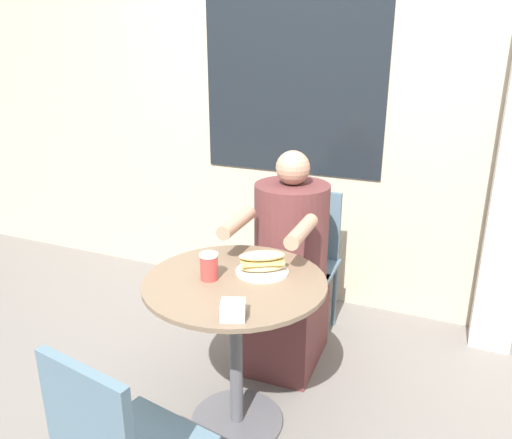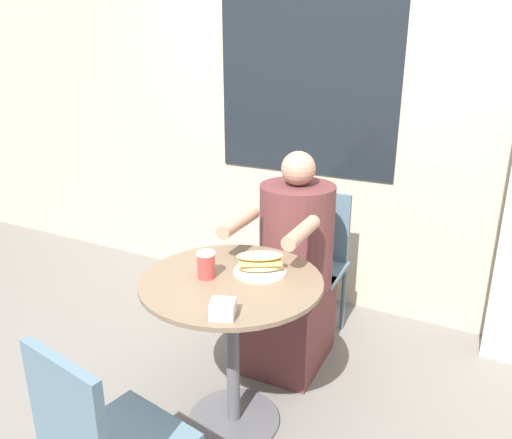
% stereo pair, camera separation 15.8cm
% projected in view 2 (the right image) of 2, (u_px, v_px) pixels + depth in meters
% --- Properties ---
extents(ground_plane, '(8.00, 8.00, 0.00)m').
position_uv_depth(ground_plane, '(234.00, 421.00, 2.37)').
color(ground_plane, slate).
extents(storefront_wall, '(8.00, 0.09, 2.80)m').
position_uv_depth(storefront_wall, '(344.00, 94.00, 3.08)').
color(storefront_wall, '#B7A88E').
rests_on(storefront_wall, ground_plane).
extents(cafe_table, '(0.79, 0.79, 0.74)m').
position_uv_depth(cafe_table, '(232.00, 319.00, 2.19)').
color(cafe_table, brown).
rests_on(cafe_table, ground_plane).
extents(diner_chair, '(0.39, 0.39, 0.87)m').
position_uv_depth(diner_chair, '(316.00, 251.00, 2.98)').
color(diner_chair, slate).
rests_on(diner_chair, ground_plane).
extents(seated_diner, '(0.41, 0.72, 1.18)m').
position_uv_depth(seated_diner, '(293.00, 276.00, 2.69)').
color(seated_diner, brown).
rests_on(seated_diner, ground_plane).
extents(sandwich_on_plate, '(0.23, 0.23, 0.10)m').
position_uv_depth(sandwich_on_plate, '(260.00, 263.00, 2.17)').
color(sandwich_on_plate, white).
rests_on(sandwich_on_plate, cafe_table).
extents(drink_cup, '(0.08, 0.08, 0.12)m').
position_uv_depth(drink_cup, '(206.00, 265.00, 2.12)').
color(drink_cup, '#B73D38').
rests_on(drink_cup, cafe_table).
extents(napkin_box, '(0.12, 0.12, 0.06)m').
position_uv_depth(napkin_box, '(223.00, 309.00, 1.82)').
color(napkin_box, silver).
rests_on(napkin_box, cafe_table).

